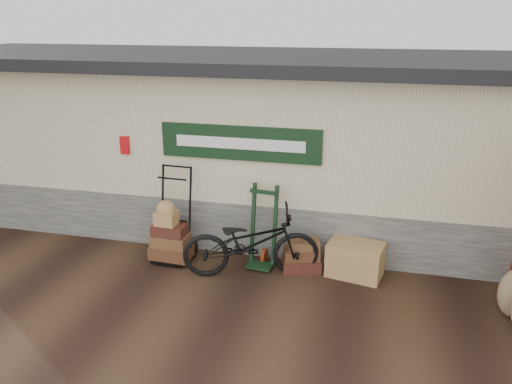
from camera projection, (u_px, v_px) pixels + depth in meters
The scene contains 7 objects.
ground at pixel (243, 284), 7.57m from camera, with size 80.00×80.00×0.00m, color black.
station_building at pixel (279, 139), 9.53m from camera, with size 14.40×4.10×3.20m.
porter_trolley at pixel (174, 213), 8.17m from camera, with size 0.79×0.59×1.58m, color black, non-canonical shape.
green_barrow at pixel (263, 227), 7.95m from camera, with size 0.49×0.41×1.34m, color black, non-canonical shape.
suitcase_stack at pixel (302, 255), 7.92m from camera, with size 0.60×0.38×0.53m, color #391912, non-canonical shape.
wicker_hamper at pixel (355, 259), 7.76m from camera, with size 0.83×0.54×0.54m, color #96613C.
bicycle at pixel (251, 239), 7.65m from camera, with size 2.11×0.74×1.23m, color black.
Camera 1 is at (1.75, -6.43, 3.86)m, focal length 35.00 mm.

